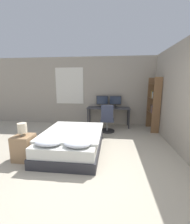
# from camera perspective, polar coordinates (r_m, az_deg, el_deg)

# --- Properties ---
(ground_plane) EXTENTS (20.00, 20.00, 0.00)m
(ground_plane) POSITION_cam_1_polar(r_m,az_deg,el_deg) (2.89, -4.39, -24.92)
(ground_plane) COLOR #B2A893
(wall_back) EXTENTS (12.00, 0.08, 2.70)m
(wall_back) POSITION_cam_1_polar(r_m,az_deg,el_deg) (6.11, 1.97, 7.88)
(wall_back) COLOR #9E9384
(wall_back) RESTS_ON ground_plane
(wall_side_right) EXTENTS (0.06, 12.00, 2.70)m
(wall_side_right) POSITION_cam_1_polar(r_m,az_deg,el_deg) (4.15, 30.07, 4.81)
(wall_side_right) COLOR #9E9384
(wall_side_right) RESTS_ON ground_plane
(bed) EXTENTS (1.43, 1.97, 0.58)m
(bed) POSITION_cam_1_polar(r_m,az_deg,el_deg) (3.86, -8.66, -10.99)
(bed) COLOR #2D2D33
(bed) RESTS_ON ground_plane
(nightstand) EXTENTS (0.40, 0.42, 0.56)m
(nightstand) POSITION_cam_1_polar(r_m,az_deg,el_deg) (3.77, -25.40, -12.12)
(nightstand) COLOR #997551
(nightstand) RESTS_ON ground_plane
(bedside_lamp) EXTENTS (0.19, 0.19, 0.28)m
(bedside_lamp) POSITION_cam_1_polar(r_m,az_deg,el_deg) (3.63, -25.99, -5.57)
(bedside_lamp) COLOR gray
(bedside_lamp) RESTS_ON nightstand
(desk) EXTENTS (1.64, 0.57, 0.75)m
(desk) POSITION_cam_1_polar(r_m,az_deg,el_deg) (5.82, 5.16, 0.81)
(desk) COLOR #38383D
(desk) RESTS_ON ground_plane
(monitor_left) EXTENTS (0.46, 0.16, 0.43)m
(monitor_left) POSITION_cam_1_polar(r_m,az_deg,el_deg) (5.96, 2.76, 4.39)
(monitor_left) COLOR black
(monitor_left) RESTS_ON desk
(monitor_right) EXTENTS (0.46, 0.16, 0.43)m
(monitor_right) POSITION_cam_1_polar(r_m,az_deg,el_deg) (5.95, 7.76, 4.29)
(monitor_right) COLOR black
(monitor_right) RESTS_ON desk
(keyboard) EXTENTS (0.37, 0.13, 0.02)m
(keyboard) POSITION_cam_1_polar(r_m,az_deg,el_deg) (5.62, 5.13, 1.50)
(keyboard) COLOR black
(keyboard) RESTS_ON desk
(computer_mouse) EXTENTS (0.07, 0.05, 0.04)m
(computer_mouse) POSITION_cam_1_polar(r_m,az_deg,el_deg) (5.62, 7.94, 1.53)
(computer_mouse) COLOR black
(computer_mouse) RESTS_ON desk
(office_chair) EXTENTS (0.52, 0.52, 0.97)m
(office_chair) POSITION_cam_1_polar(r_m,az_deg,el_deg) (5.21, 4.66, -3.58)
(office_chair) COLOR black
(office_chair) RESTS_ON ground_plane
(bookshelf) EXTENTS (0.26, 0.82, 1.88)m
(bookshelf) POSITION_cam_1_polar(r_m,az_deg,el_deg) (5.64, 21.65, 3.53)
(bookshelf) COLOR brown
(bookshelf) RESTS_ON ground_plane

